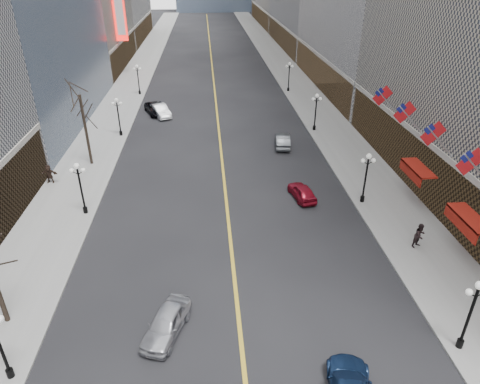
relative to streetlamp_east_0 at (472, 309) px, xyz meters
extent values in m
cube|color=gray|center=(2.20, 56.00, -2.83)|extent=(6.00, 230.00, 0.15)
cube|color=gray|center=(-25.80, 56.00, -2.83)|extent=(6.00, 230.00, 0.15)
cube|color=gold|center=(-11.80, 66.00, -2.89)|extent=(0.25, 200.00, 0.02)
cube|color=#4E4034|center=(6.60, 15.00, -0.30)|extent=(2.80, 41.00, 5.00)
cube|color=#4E4034|center=(6.60, 54.00, -0.30)|extent=(2.80, 35.00, 5.00)
cube|color=#4E4034|center=(6.60, 92.00, -0.30)|extent=(2.80, 39.00, 5.00)
cube|color=#4E4034|center=(6.60, 135.00, -0.30)|extent=(2.80, 45.00, 5.00)
cube|color=#4E4034|center=(-30.20, 73.00, -0.30)|extent=(2.80, 29.00, 5.00)
cube|color=#4E4034|center=(-30.20, 107.00, -0.30)|extent=(2.80, 37.00, 5.00)
cylinder|color=black|center=(0.00, 0.00, -2.50)|extent=(0.36, 0.36, 0.50)
cylinder|color=black|center=(0.00, 0.00, -0.75)|extent=(0.16, 0.16, 4.00)
sphere|color=white|center=(0.00, 0.00, 1.55)|extent=(0.44, 0.44, 0.44)
sphere|color=white|center=(-0.45, 0.00, 1.15)|extent=(0.36, 0.36, 0.36)
cylinder|color=black|center=(0.00, 16.00, -2.50)|extent=(0.36, 0.36, 0.50)
cylinder|color=black|center=(0.00, 16.00, -0.75)|extent=(0.16, 0.16, 4.00)
sphere|color=white|center=(0.00, 16.00, 1.55)|extent=(0.44, 0.44, 0.44)
sphere|color=white|center=(-0.45, 16.00, 1.15)|extent=(0.36, 0.36, 0.36)
sphere|color=white|center=(0.45, 16.00, 1.15)|extent=(0.36, 0.36, 0.36)
cylinder|color=black|center=(0.00, 34.00, -2.50)|extent=(0.36, 0.36, 0.50)
cylinder|color=black|center=(0.00, 34.00, -0.75)|extent=(0.16, 0.16, 4.00)
sphere|color=white|center=(0.00, 34.00, 1.55)|extent=(0.44, 0.44, 0.44)
sphere|color=white|center=(-0.45, 34.00, 1.15)|extent=(0.36, 0.36, 0.36)
sphere|color=white|center=(0.45, 34.00, 1.15)|extent=(0.36, 0.36, 0.36)
cylinder|color=black|center=(0.00, 52.00, -2.50)|extent=(0.36, 0.36, 0.50)
cylinder|color=black|center=(0.00, 52.00, -0.75)|extent=(0.16, 0.16, 4.00)
sphere|color=white|center=(0.00, 52.00, 1.55)|extent=(0.44, 0.44, 0.44)
sphere|color=white|center=(-0.45, 52.00, 1.15)|extent=(0.36, 0.36, 0.36)
sphere|color=white|center=(0.45, 52.00, 1.15)|extent=(0.36, 0.36, 0.36)
cylinder|color=black|center=(-23.60, 0.00, -2.50)|extent=(0.36, 0.36, 0.50)
cylinder|color=black|center=(-23.60, 0.00, -0.75)|extent=(0.16, 0.16, 4.00)
sphere|color=white|center=(-23.15, 0.00, 1.15)|extent=(0.36, 0.36, 0.36)
cylinder|color=black|center=(-23.60, 16.00, -2.50)|extent=(0.36, 0.36, 0.50)
cylinder|color=black|center=(-23.60, 16.00, -0.75)|extent=(0.16, 0.16, 4.00)
sphere|color=white|center=(-23.60, 16.00, 1.55)|extent=(0.44, 0.44, 0.44)
sphere|color=white|center=(-24.05, 16.00, 1.15)|extent=(0.36, 0.36, 0.36)
sphere|color=white|center=(-23.15, 16.00, 1.15)|extent=(0.36, 0.36, 0.36)
cylinder|color=black|center=(-23.60, 34.00, -2.50)|extent=(0.36, 0.36, 0.50)
cylinder|color=black|center=(-23.60, 34.00, -0.75)|extent=(0.16, 0.16, 4.00)
sphere|color=white|center=(-23.60, 34.00, 1.55)|extent=(0.44, 0.44, 0.44)
sphere|color=white|center=(-24.05, 34.00, 1.15)|extent=(0.36, 0.36, 0.36)
sphere|color=white|center=(-23.15, 34.00, 1.15)|extent=(0.36, 0.36, 0.36)
cylinder|color=black|center=(-23.60, 52.00, -2.50)|extent=(0.36, 0.36, 0.50)
cylinder|color=black|center=(-23.60, 52.00, -0.75)|extent=(0.16, 0.16, 4.00)
sphere|color=white|center=(-23.60, 52.00, 1.55)|extent=(0.44, 0.44, 0.44)
sphere|color=white|center=(-24.05, 52.00, 1.15)|extent=(0.36, 0.36, 0.36)
sphere|color=white|center=(-23.15, 52.00, 1.15)|extent=(0.36, 0.36, 0.36)
cylinder|color=#B2B2B7|center=(4.00, 8.00, 3.90)|extent=(2.49, 0.12, 2.49)
cube|color=red|center=(3.35, 8.00, 4.55)|extent=(1.94, 0.04, 1.94)
cube|color=navy|center=(3.00, 8.00, 4.90)|extent=(0.88, 0.06, 0.88)
cylinder|color=#B2B2B7|center=(4.00, 13.00, 3.90)|extent=(2.49, 0.12, 2.49)
cube|color=red|center=(3.35, 13.00, 4.55)|extent=(1.94, 0.04, 1.94)
cube|color=navy|center=(3.00, 13.00, 4.90)|extent=(0.88, 0.06, 0.88)
cylinder|color=#B2B2B7|center=(4.00, 18.00, 3.90)|extent=(2.49, 0.12, 2.49)
cube|color=red|center=(3.35, 18.00, 4.55)|extent=(1.94, 0.04, 1.94)
cube|color=navy|center=(3.00, 18.00, 4.90)|extent=(0.88, 0.06, 0.88)
cylinder|color=#B2B2B7|center=(4.00, 23.00, 3.90)|extent=(2.49, 0.12, 2.49)
cube|color=red|center=(3.35, 23.00, 4.55)|extent=(1.94, 0.04, 1.94)
cube|color=navy|center=(3.00, 23.00, 4.90)|extent=(0.88, 0.06, 0.88)
cube|color=maroon|center=(4.50, 8.00, 0.30)|extent=(1.40, 4.00, 0.15)
cube|color=maroon|center=(3.85, 8.00, -0.10)|extent=(0.10, 4.00, 0.90)
cube|color=maroon|center=(4.50, 16.00, 0.30)|extent=(1.40, 4.00, 0.15)
cube|color=maroon|center=(3.85, 16.00, -0.10)|extent=(0.10, 4.00, 0.90)
cube|color=red|center=(-27.70, 66.00, 9.10)|extent=(2.00, 0.50, 12.00)
cube|color=white|center=(-27.65, 66.00, 9.10)|extent=(1.40, 0.55, 10.00)
cylinder|color=#2D231C|center=(-25.30, 26.00, 0.85)|extent=(0.28, 0.28, 7.20)
imported|color=#ADAFB5|center=(-15.94, 2.43, -2.17)|extent=(3.09, 4.63, 1.46)
imported|color=silver|center=(-19.42, 41.18, -2.12)|extent=(3.34, 5.02, 1.56)
imported|color=black|center=(-20.06, 42.38, -2.16)|extent=(4.15, 5.89, 1.49)
imported|color=maroon|center=(-5.07, 17.25, -2.24)|extent=(2.25, 4.09, 1.32)
imported|color=#4B4F53|center=(-4.77, 29.29, -2.17)|extent=(2.08, 4.58, 1.46)
imported|color=black|center=(1.87, 9.18, -1.80)|extent=(1.06, 0.86, 1.91)
imported|color=black|center=(-28.20, 21.90, -1.84)|extent=(1.70, 0.56, 1.82)
camera|label=1|loc=(-13.21, -15.42, 15.78)|focal=32.00mm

